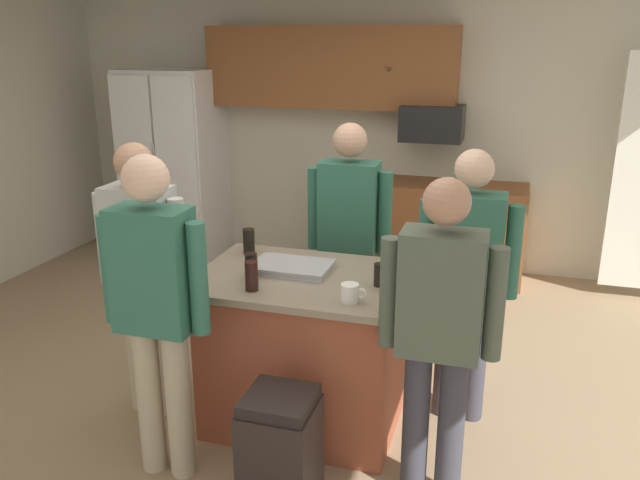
{
  "coord_description": "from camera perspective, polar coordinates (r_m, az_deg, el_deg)",
  "views": [
    {
      "loc": [
        1.33,
        -3.45,
        2.21
      ],
      "look_at": [
        0.28,
        0.04,
        1.05
      ],
      "focal_mm": 36.17,
      "sensor_mm": 36.0,
      "label": 1
    }
  ],
  "objects": [
    {
      "name": "person_host_foreground",
      "position": [
        4.29,
        2.57,
        0.85
      ],
      "size": [
        0.57,
        0.22,
        1.69
      ],
      "rotation": [
        0.0,
        0.0,
        -1.64
      ],
      "color": "#232D4C",
      "rests_on": "ground"
    },
    {
      "name": "person_elder_center",
      "position": [
        3.05,
        10.51,
        -7.36
      ],
      "size": [
        0.57,
        0.22,
        1.63
      ],
      "rotation": [
        0.0,
        0.0,
        2.65
      ],
      "color": "#383842",
      "rests_on": "ground"
    },
    {
      "name": "trash_bin",
      "position": [
        3.27,
        -3.52,
        -18.15
      ],
      "size": [
        0.34,
        0.34,
        0.61
      ],
      "color": "black",
      "rests_on": "ground"
    },
    {
      "name": "person_guest_right",
      "position": [
        3.26,
        -14.34,
        -5.11
      ],
      "size": [
        0.57,
        0.22,
        1.7
      ],
      "rotation": [
        0.0,
        0.0,
        0.86
      ],
      "color": "tan",
      "rests_on": "ground"
    },
    {
      "name": "kitchen_island",
      "position": [
        3.79,
        -1.33,
        -9.69
      ],
      "size": [
        1.21,
        0.87,
        0.93
      ],
      "color": "#9E4C33",
      "rests_on": "ground"
    },
    {
      "name": "person_guest_left",
      "position": [
        3.76,
        12.87,
        -2.63
      ],
      "size": [
        0.57,
        0.22,
        1.63
      ],
      "rotation": [
        0.0,
        0.0,
        -2.77
      ],
      "color": "#383842",
      "rests_on": "ground"
    },
    {
      "name": "glass_pilsner",
      "position": [
        3.45,
        5.29,
        -3.08
      ],
      "size": [
        0.06,
        0.06,
        0.12
      ],
      "color": "black",
      "rests_on": "kitchen_island"
    },
    {
      "name": "tumbler_amber",
      "position": [
        3.53,
        -6.09,
        -2.37
      ],
      "size": [
        0.07,
        0.07,
        0.15
      ],
      "color": "black",
      "rests_on": "kitchen_island"
    },
    {
      "name": "floor",
      "position": [
        4.31,
        -3.76,
        -13.25
      ],
      "size": [
        7.04,
        7.04,
        0.0
      ],
      "primitive_type": "plane",
      "color": "#937A5B",
      "rests_on": "ground"
    },
    {
      "name": "glass_dark_ale",
      "position": [
        3.39,
        -6.08,
        -3.18
      ],
      "size": [
        0.07,
        0.07,
        0.16
      ],
      "color": "black",
      "rests_on": "kitchen_island"
    },
    {
      "name": "person_guest_by_door",
      "position": [
        3.86,
        -15.42,
        -2.01
      ],
      "size": [
        0.57,
        0.22,
        1.66
      ],
      "rotation": [
        0.0,
        0.0,
        0.14
      ],
      "color": "tan",
      "rests_on": "ground"
    },
    {
      "name": "cabinet_run_upper",
      "position": [
        6.3,
        0.9,
        15.05
      ],
      "size": [
        2.4,
        0.38,
        0.75
      ],
      "color": "brown"
    },
    {
      "name": "serving_tray",
      "position": [
        3.67,
        -2.49,
        -2.4
      ],
      "size": [
        0.44,
        0.3,
        0.04
      ],
      "color": "#B7B7BC",
      "rests_on": "kitchen_island"
    },
    {
      "name": "mug_blue_stoneware",
      "position": [
        3.24,
        2.7,
        -4.7
      ],
      "size": [
        0.13,
        0.09,
        0.09
      ],
      "color": "white",
      "rests_on": "kitchen_island"
    },
    {
      "name": "microwave_over_range",
      "position": [
        6.05,
        9.9,
        10.17
      ],
      "size": [
        0.56,
        0.4,
        0.32
      ],
      "primitive_type": "cube",
      "color": "black"
    },
    {
      "name": "refrigerator",
      "position": [
        6.84,
        -12.75,
        6.57
      ],
      "size": [
        0.91,
        0.76,
        1.89
      ],
      "color": "white",
      "rests_on": "ground"
    },
    {
      "name": "glass_stout_tall",
      "position": [
        3.95,
        -6.34,
        -0.16
      ],
      "size": [
        0.07,
        0.07,
        0.16
      ],
      "color": "black",
      "rests_on": "kitchen_island"
    },
    {
      "name": "cabinet_run_lower",
      "position": [
        6.23,
        9.4,
        1.0
      ],
      "size": [
        1.8,
        0.63,
        0.9
      ],
      "color": "brown",
      "rests_on": "ground"
    },
    {
      "name": "back_wall",
      "position": [
        6.46,
        4.83,
        9.48
      ],
      "size": [
        6.4,
        0.1,
        2.6
      ],
      "primitive_type": "cube",
      "color": "beige",
      "rests_on": "ground"
    }
  ]
}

